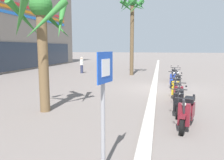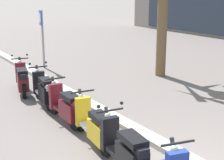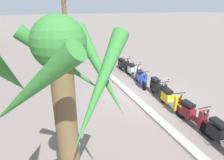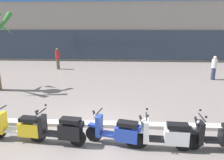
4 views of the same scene
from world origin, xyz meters
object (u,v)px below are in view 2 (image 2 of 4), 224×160
(scooter_maroon_mid_centre, at_px, (22,79))
(scooter_maroon_tail_end, at_px, (66,106))
(scooter_black_lead_nearest, at_px, (44,90))
(scooter_yellow_last_in_row, at_px, (94,126))
(scooter_black_mid_rear, at_px, (124,151))
(crossing_sign, at_px, (42,32))

(scooter_maroon_mid_centre, bearing_deg, scooter_maroon_tail_end, 1.46)
(scooter_black_lead_nearest, bearing_deg, scooter_maroon_mid_centre, -174.48)
(scooter_black_lead_nearest, height_order, scooter_yellow_last_in_row, scooter_black_lead_nearest)
(scooter_black_mid_rear, bearing_deg, scooter_yellow_last_in_row, 173.20)
(scooter_yellow_last_in_row, distance_m, crossing_sign, 7.79)
(scooter_black_lead_nearest, bearing_deg, scooter_maroon_tail_end, -2.41)
(crossing_sign, bearing_deg, scooter_maroon_mid_centre, -32.57)
(crossing_sign, bearing_deg, scooter_maroon_tail_end, -17.17)
(scooter_maroon_mid_centre, bearing_deg, crossing_sign, 147.43)
(scooter_black_lead_nearest, xyz_separation_m, scooter_maroon_tail_end, (1.54, -0.06, -0.01))
(scooter_maroon_tail_end, bearing_deg, scooter_yellow_last_in_row, -0.58)
(scooter_maroon_mid_centre, bearing_deg, scooter_black_mid_rear, -0.96)
(scooter_maroon_tail_end, bearing_deg, crossing_sign, 162.83)
(scooter_black_lead_nearest, distance_m, scooter_maroon_tail_end, 1.54)
(scooter_maroon_tail_end, distance_m, scooter_yellow_last_in_row, 1.43)
(scooter_maroon_mid_centre, relative_size, scooter_black_lead_nearest, 1.03)
(scooter_maroon_tail_end, distance_m, scooter_black_mid_rear, 2.77)
(scooter_maroon_tail_end, height_order, scooter_yellow_last_in_row, same)
(scooter_black_lead_nearest, distance_m, scooter_yellow_last_in_row, 2.97)
(scooter_black_mid_rear, bearing_deg, crossing_sign, 166.95)
(scooter_black_mid_rear, distance_m, crossing_sign, 9.10)
(scooter_black_lead_nearest, bearing_deg, crossing_sign, 158.20)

